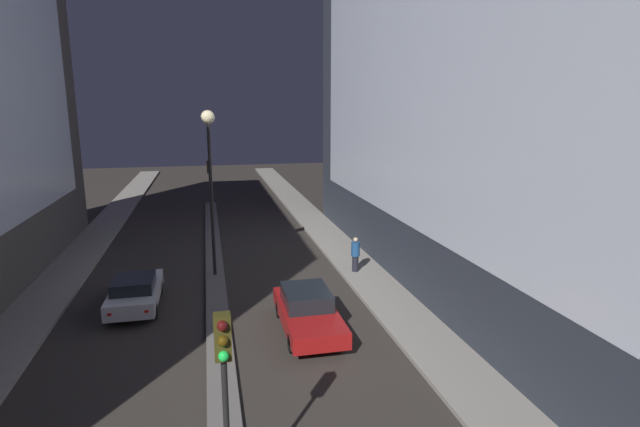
{
  "coord_description": "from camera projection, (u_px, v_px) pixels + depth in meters",
  "views": [
    {
      "loc": [
        -0.13,
        -5.3,
        8.08
      ],
      "look_at": [
        5.77,
        20.68,
        2.36
      ],
      "focal_mm": 28.0,
      "sensor_mm": 36.0,
      "label": 1
    }
  ],
  "objects": [
    {
      "name": "building_right",
      "position": [
        469.0,
        85.0,
        21.86
      ],
      "size": [
        6.01,
        30.49,
        18.01
      ],
      "color": "#2D333D",
      "rests_on": "ground"
    },
    {
      "name": "median_strip",
      "position": [
        215.0,
        270.0,
        24.96
      ],
      "size": [
        0.88,
        36.16,
        0.14
      ],
      "color": "#66605B",
      "rests_on": "ground"
    },
    {
      "name": "traffic_light_near",
      "position": [
        224.0,
        370.0,
        9.37
      ],
      "size": [
        0.32,
        0.42,
        4.21
      ],
      "color": "black",
      "rests_on": "median_strip"
    },
    {
      "name": "traffic_light_mid",
      "position": [
        209.0,
        176.0,
        35.49
      ],
      "size": [
        0.32,
        0.42,
        4.21
      ],
      "color": "black",
      "rests_on": "median_strip"
    },
    {
      "name": "street_lamp",
      "position": [
        209.0,
        154.0,
        22.91
      ],
      "size": [
        0.62,
        0.62,
        7.79
      ],
      "color": "black",
      "rests_on": "median_strip"
    },
    {
      "name": "car_left_lane",
      "position": [
        135.0,
        292.0,
        20.25
      ],
      "size": [
        1.84,
        4.21,
        1.4
      ],
      "color": "silver",
      "rests_on": "ground"
    },
    {
      "name": "car_right_lane",
      "position": [
        308.0,
        311.0,
        18.28
      ],
      "size": [
        1.94,
        4.77,
        1.49
      ],
      "color": "maroon",
      "rests_on": "ground"
    },
    {
      "name": "pedestrian_on_right_sidewalk",
      "position": [
        355.0,
        254.0,
        24.35
      ],
      "size": [
        0.42,
        0.42,
        1.72
      ],
      "color": "black",
      "rests_on": "sidewalk_right"
    }
  ]
}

